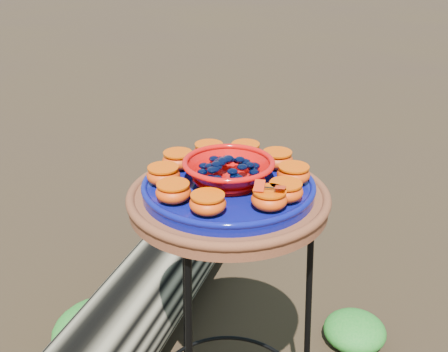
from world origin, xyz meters
TOP-DOWN VIEW (x-y plane):
  - plant_stand at (0.00, 0.00)m, footprint 0.44×0.44m
  - terracotta_saucer at (0.00, 0.00)m, footprint 0.45×0.45m
  - cobalt_plate at (0.00, 0.00)m, footprint 0.39×0.39m
  - red_bowl at (0.00, 0.00)m, footprint 0.19×0.19m
  - glass_gems at (0.00, 0.00)m, footprint 0.15×0.15m
  - orange_half_0 at (-0.00, -0.15)m, footprint 0.08×0.08m
  - orange_half_1 at (0.05, -0.14)m, footprint 0.08×0.08m
  - orange_half_2 at (0.12, -0.08)m, footprint 0.08×0.08m
  - orange_half_3 at (0.15, 0.01)m, footprint 0.08×0.08m
  - orange_half_4 at (0.11, 0.09)m, footprint 0.08×0.08m
  - orange_half_5 at (0.04, 0.14)m, footprint 0.08×0.08m
  - orange_half_6 at (-0.05, 0.14)m, footprint 0.08×0.08m
  - orange_half_7 at (-0.12, 0.08)m, footprint 0.08×0.08m
  - orange_half_8 at (-0.15, -0.01)m, footprint 0.08×0.08m
  - orange_half_9 at (-0.11, -0.09)m, footprint 0.08×0.08m
  - butterfly at (-0.00, -0.15)m, footprint 0.09×0.09m
  - driftwood_log at (0.02, 0.50)m, footprint 1.43×1.21m
  - foliage_right at (0.55, 0.04)m, footprint 0.21×0.21m
  - foliage_back at (-0.15, 0.48)m, footprint 0.33×0.33m

SIDE VIEW (x-z plane):
  - foliage_right at x=0.55m, z-range 0.00..0.10m
  - foliage_back at x=-0.15m, z-range 0.00..0.17m
  - driftwood_log at x=0.02m, z-range 0.00..0.28m
  - plant_stand at x=0.00m, z-range 0.00..0.70m
  - terracotta_saucer at x=0.00m, z-range 0.70..0.74m
  - cobalt_plate at x=0.00m, z-range 0.74..0.76m
  - orange_half_0 at x=0.00m, z-range 0.76..0.80m
  - orange_half_1 at x=0.05m, z-range 0.76..0.80m
  - orange_half_2 at x=0.12m, z-range 0.76..0.80m
  - orange_half_3 at x=0.15m, z-range 0.76..0.80m
  - orange_half_4 at x=0.11m, z-range 0.76..0.80m
  - orange_half_5 at x=0.04m, z-range 0.76..0.80m
  - orange_half_6 at x=-0.05m, z-range 0.76..0.80m
  - orange_half_7 at x=-0.12m, z-range 0.76..0.80m
  - orange_half_8 at x=-0.15m, z-range 0.76..0.80m
  - orange_half_9 at x=-0.11m, z-range 0.76..0.80m
  - red_bowl at x=0.00m, z-range 0.76..0.82m
  - butterfly at x=0.00m, z-range 0.80..0.82m
  - glass_gems at x=0.00m, z-range 0.82..0.84m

